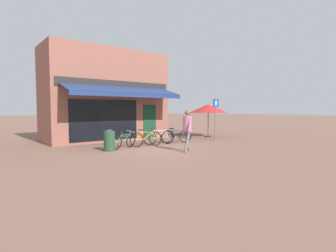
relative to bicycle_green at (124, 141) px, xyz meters
name	(u,v)px	position (x,y,z in m)	size (l,w,h in m)	color
ground_plane	(150,148)	(1.00, -0.64, -0.36)	(160.00, 160.00, 0.00)	brown
shop_front	(106,96)	(1.01, 4.00, 2.29)	(7.13, 4.64, 5.29)	#8E5647
bike_rack_rail	(151,136)	(1.64, 0.21, 0.12)	(3.80, 0.04, 0.57)	#47494F
bicycle_green	(124,141)	(0.00, 0.00, 0.00)	(1.62, 0.74, 0.83)	black
bicycle_orange	(146,139)	(1.21, -0.02, 0.02)	(1.76, 0.52, 0.87)	black
bicycle_silver	(159,137)	(2.11, 0.13, 0.03)	(1.75, 0.56, 0.89)	black
bicycle_black	(176,136)	(3.22, 0.07, 0.01)	(1.58, 0.93, 0.84)	black
pedestrian_adult	(187,126)	(1.72, -2.48, 0.74)	(0.60, 0.67, 1.82)	slate
litter_bin	(109,140)	(-0.85, -0.22, 0.12)	(0.50, 0.50, 0.96)	#23472D
parking_sign	(216,115)	(5.54, -0.71, 1.15)	(0.44, 0.07, 2.46)	slate
cafe_parasol	(208,109)	(6.93, 1.17, 1.52)	(2.58, 2.58, 2.18)	#4C3D2D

